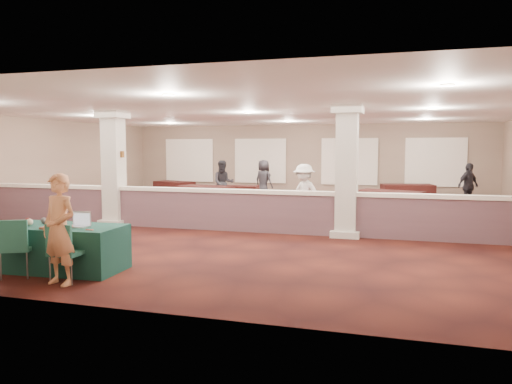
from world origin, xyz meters
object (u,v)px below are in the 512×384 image
(conf_chair_main, at_px, (64,248))
(far_table_back_center, at_px, (236,195))
(far_table_front_center, at_px, (227,207))
(attendee_b, at_px, (304,193))
(near_table, at_px, (64,248))
(conf_chair_side, at_px, (15,243))
(woman, at_px, (59,229))
(far_table_front_left, at_px, (205,197))
(attendee_c, at_px, (468,186))
(far_table_back_right, at_px, (407,194))
(attendee_d, at_px, (263,180))
(attendee_a, at_px, (223,183))
(far_table_front_right, at_px, (389,204))

(conf_chair_main, bearing_deg, far_table_back_center, 93.93)
(far_table_front_center, relative_size, attendee_b, 1.13)
(near_table, relative_size, conf_chair_side, 2.09)
(near_table, distance_m, woman, 1.09)
(far_table_front_left, relative_size, attendee_c, 1.20)
(far_table_front_center, distance_m, attendee_b, 2.37)
(far_table_back_center, bearing_deg, attendee_b, -48.86)
(woman, height_order, far_table_back_right, woman)
(conf_chair_side, height_order, attendee_d, attendee_d)
(far_table_back_center, bearing_deg, conf_chair_side, -89.04)
(conf_chair_main, distance_m, attendee_a, 11.19)
(attendee_c, bearing_deg, attendee_b, 179.80)
(far_table_front_right, distance_m, attendee_a, 6.34)
(conf_chair_main, xyz_separation_m, far_table_front_right, (4.71, 9.68, -0.16))
(attendee_b, distance_m, attendee_d, 6.10)
(near_table, relative_size, attendee_c, 1.26)
(near_table, relative_size, attendee_a, 1.22)
(far_table_front_right, bearing_deg, attendee_d, 146.80)
(conf_chair_side, relative_size, attendee_a, 0.58)
(far_table_back_center, xyz_separation_m, far_table_back_right, (6.43, 1.71, 0.03))
(far_table_back_right, bearing_deg, far_table_front_center, -130.96)
(far_table_front_left, distance_m, attendee_a, 1.15)
(attendee_a, bearing_deg, far_table_front_center, -92.16)
(near_table, xyz_separation_m, far_table_front_right, (5.25, 8.99, 0.01))
(far_table_front_center, bearing_deg, attendee_a, 112.31)
(conf_chair_side, xyz_separation_m, far_table_back_right, (6.23, 13.37, -0.20))
(attendee_a, height_order, attendee_d, attendee_a)
(woman, relative_size, far_table_front_center, 0.92)
(far_table_back_right, height_order, attendee_d, attendee_d)
(conf_chair_main, relative_size, far_table_back_right, 0.50)
(conf_chair_main, distance_m, attendee_d, 13.05)
(far_table_front_right, bearing_deg, attendee_a, 167.09)
(attendee_b, bearing_deg, attendee_a, 166.56)
(conf_chair_side, xyz_separation_m, far_table_back_center, (-0.19, 11.66, -0.23))
(conf_chair_side, xyz_separation_m, far_table_front_center, (1.03, 7.38, -0.20))
(conf_chair_side, height_order, attendee_c, attendee_c)
(far_table_front_right, relative_size, attendee_b, 1.18)
(attendee_c, bearing_deg, far_table_front_right, -177.55)
(woman, bearing_deg, far_table_front_right, 75.60)
(far_table_back_center, relative_size, attendee_c, 1.06)
(attendee_a, bearing_deg, far_table_back_right, -5.65)
(conf_chair_side, relative_size, far_table_front_right, 0.49)
(conf_chair_main, distance_m, far_table_back_center, 11.73)
(conf_chair_side, relative_size, far_table_front_center, 0.52)
(conf_chair_main, height_order, attendee_a, attendee_a)
(attendee_d, bearing_deg, far_table_back_center, 85.38)
(far_table_back_right, relative_size, attendee_a, 1.13)
(conf_chair_main, relative_size, far_table_front_left, 0.49)
(far_table_front_left, distance_m, far_table_front_right, 6.51)
(woman, height_order, attendee_a, woman)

